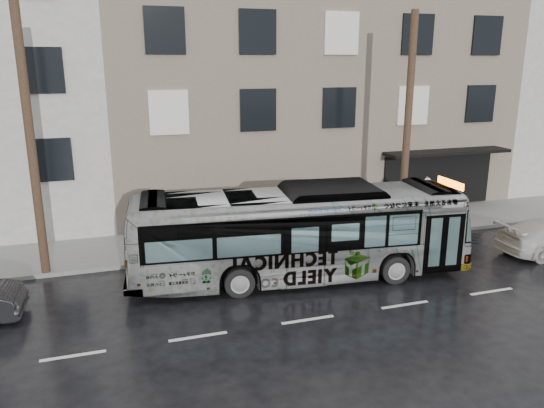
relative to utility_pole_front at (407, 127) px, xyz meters
The scene contains 7 objects.
ground 8.65m from the utility_pole_front, 153.08° to the right, with size 120.00×120.00×0.00m, color black.
sidewalk 8.11m from the utility_pole_front, 166.17° to the left, with size 90.00×3.60×0.15m, color gray.
building_taupe 9.56m from the utility_pole_front, 99.07° to the left, with size 20.00×12.00×11.00m, color gray.
utility_pole_front is the anchor object (origin of this frame).
utility_pole_rear 14.00m from the utility_pole_front, behind, with size 0.30×0.30×9.00m, color #503828.
sign_post 3.48m from the utility_pole_front, ahead, with size 0.06×0.06×2.40m, color slate.
bus 7.01m from the utility_pole_front, 153.93° to the right, with size 2.69×11.51×3.21m, color #B2B2B2.
Camera 1 is at (-5.22, -15.45, 7.27)m, focal length 35.00 mm.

